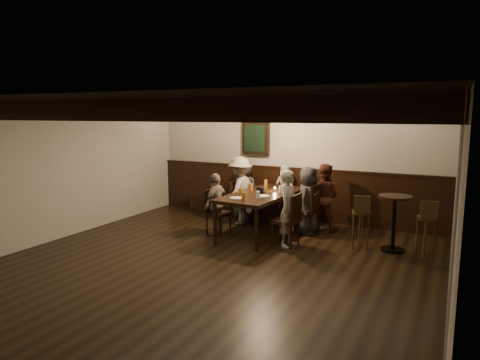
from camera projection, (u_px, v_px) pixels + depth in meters
The scene contains 27 objects.
room at pixel (254, 177), 8.33m from camera, with size 7.00×7.00×7.00m.
dining_table at pixel (262, 196), 8.13m from camera, with size 1.08×2.19×0.80m.
chair_left_near at pixel (241, 211), 8.94m from camera, with size 0.43×0.43×0.90m.
chair_left_far at pixel (218, 221), 8.17m from camera, with size 0.42×0.42×0.87m.
chair_right_near at pixel (306, 218), 8.22m from camera, with size 0.47×0.47×0.97m.
chair_right_far at pixel (287, 230), 7.45m from camera, with size 0.45×0.45×0.92m.
person_bench_left at pixel (245, 190), 9.36m from camera, with size 0.63×0.41×1.28m, color #2A2A2C.
person_bench_centre at pixel (285, 194), 9.04m from camera, with size 0.45×0.29×1.23m, color gray.
person_bench_right at pixel (323, 197), 8.45m from camera, with size 0.64×0.50×1.32m, color #5E2720.
person_left_near at pixel (240, 191), 8.89m from camera, with size 0.91×0.53×1.42m, color gray.
person_left_far at pixel (216, 204), 8.14m from camera, with size 0.69×0.29×1.18m, color gray.
person_right_near at pixel (308, 201), 8.15m from camera, with size 0.64×0.41×1.30m, color #2B2A2D.
person_right_far at pixel (289, 209), 7.38m from camera, with size 0.49×0.32×1.34m, color #B0A595.
pint_a at pixel (266, 183), 8.84m from camera, with size 0.07×0.07×0.14m, color #BF7219.
pint_b at pixel (288, 186), 8.53m from camera, with size 0.07×0.07×0.14m, color #BF7219.
pint_c at pixel (251, 187), 8.34m from camera, with size 0.07×0.07×0.14m, color #BF7219.
pint_d at pixel (281, 189), 8.13m from camera, with size 0.07×0.07×0.14m, color silver.
pint_e at pixel (240, 192), 7.83m from camera, with size 0.07×0.07×0.14m, color #BF7219.
pint_f at pixel (258, 195), 7.54m from camera, with size 0.07×0.07×0.14m, color silver.
pint_g at pixel (243, 196), 7.40m from camera, with size 0.07×0.07×0.14m, color #BF7219.
plate_near at pixel (237, 198), 7.59m from camera, with size 0.24×0.24×0.01m, color white.
plate_far at pixel (263, 196), 7.77m from camera, with size 0.24×0.24×0.01m, color white.
condiment_caddy at pixel (261, 190), 8.06m from camera, with size 0.15×0.10×0.12m, color black.
candle at pixel (275, 190), 8.31m from camera, with size 0.05×0.05×0.05m, color beige.
high_top_table at pixel (394, 215), 7.12m from camera, with size 0.53×0.53×0.95m.
bar_stool_left at pixel (361, 229), 7.21m from camera, with size 0.32×0.33×0.96m.
bar_stool_right at pixel (425, 236), 6.80m from camera, with size 0.33×0.34×0.96m.
Camera 1 is at (3.21, -5.25, 2.28)m, focal length 32.00 mm.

